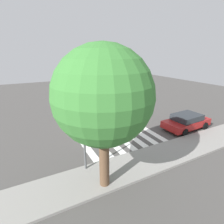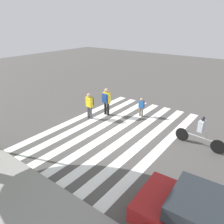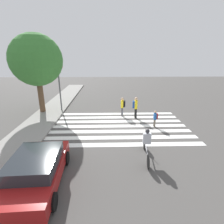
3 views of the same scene
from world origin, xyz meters
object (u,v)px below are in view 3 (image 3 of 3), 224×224
Objects in this scene: pedestrian_adult_tall_backpack at (123,105)px; car_parked_silver_sedan at (36,170)px; pedestrian_adult_yellow_jacket at (155,117)px; cyclist_far_lane at (147,143)px; traffic_light at (60,74)px; street_tree at (36,60)px; pedestrian_child_with_backpack at (135,106)px.

pedestrian_adult_tall_backpack reaches higher than car_parked_silver_sedan.
pedestrian_adult_yellow_jacket is 4.41m from cyclist_far_lane.
car_parked_silver_sedan reaches higher than pedestrian_adult_yellow_jacket.
car_parked_silver_sedan is at bearing 135.43° from pedestrian_adult_yellow_jacket.
traffic_light is at bearing 4.85° from car_parked_silver_sedan.
street_tree is 11.71m from cyclist_far_lane.
pedestrian_adult_yellow_jacket is at bearing -110.26° from street_tree.
street_tree is at bearing 51.78° from cyclist_far_lane.
street_tree reaches higher than pedestrian_adult_tall_backpack.
pedestrian_child_with_backpack is at bearing -36.55° from car_parked_silver_sedan.
pedestrian_adult_tall_backpack is at bearing -105.13° from traffic_light.
street_tree reaches higher than traffic_light.
traffic_light is 10.36m from car_parked_silver_sedan.
car_parked_silver_sedan is (-7.88, 5.27, -0.35)m from pedestrian_child_with_backpack.
pedestrian_adult_tall_backpack is 9.41m from car_parked_silver_sedan.
car_parked_silver_sedan is at bearing -27.00° from pedestrian_child_with_backpack.
pedestrian_adult_yellow_jacket is 0.50× the size of cyclist_far_lane.
cyclist_far_lane is (-4.13, 1.54, 0.14)m from pedestrian_adult_yellow_jacket.
street_tree is 5.54× the size of pedestrian_adult_yellow_jacket.
cyclist_far_lane reaches higher than pedestrian_adult_yellow_jacket.
pedestrian_child_with_backpack is 0.41× the size of car_parked_silver_sedan.
pedestrian_adult_yellow_jacket is (-3.52, -9.54, -3.96)m from street_tree.
pedestrian_child_with_backpack reaches higher than cyclist_far_lane.
pedestrian_adult_tall_backpack is at bearing 45.04° from pedestrian_adult_yellow_jacket.
pedestrian_adult_tall_backpack is (-1.07, -7.32, -3.72)m from street_tree.
cyclist_far_lane is at bearing -164.85° from pedestrian_adult_tall_backpack.
pedestrian_child_with_backpack is (1.94, 1.19, 0.32)m from pedestrian_adult_yellow_jacket.
cyclist_far_lane is (-8.08, -6.25, -2.60)m from traffic_light.
street_tree is at bearing 90.89° from pedestrian_adult_tall_backpack.
street_tree is 10.73m from car_parked_silver_sedan.
traffic_light is 0.72× the size of street_tree.
pedestrian_adult_tall_backpack is 6.61m from cyclist_far_lane.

